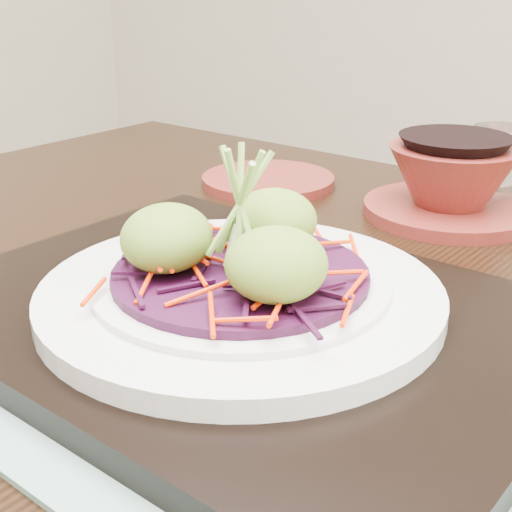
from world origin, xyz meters
The scene contains 11 objects.
dining_table centered at (0.03, 0.05, 0.68)m, with size 1.34×0.97×0.78m.
placemat centered at (-0.01, -0.01, 0.79)m, with size 0.50×0.39×0.00m, color gray.
serving_tray centered at (-0.01, -0.01, 0.80)m, with size 0.43×0.32×0.02m, color black.
white_plate centered at (-0.01, -0.01, 0.82)m, with size 0.28×0.28×0.02m.
cabbage_bed centered at (-0.01, -0.01, 0.83)m, with size 0.18×0.18×0.01m, color #3A0B2F.
carrot_julienne centered at (-0.01, -0.01, 0.84)m, with size 0.22×0.22×0.01m, color red, non-canonical shape.
guacamole_scoops centered at (-0.01, -0.01, 0.86)m, with size 0.15×0.14×0.05m.
scallion_garnish centered at (-0.01, -0.01, 0.88)m, with size 0.06×0.06×0.10m, color #86B849, non-canonical shape.
terracotta_side_plate centered at (-0.18, 0.32, 0.79)m, with size 0.16×0.16×0.01m, color maroon.
water_glass centered at (0.06, 0.39, 0.83)m, with size 0.06×0.06×0.09m, color white.
terracotta_bowl_set centered at (0.03, 0.32, 0.82)m, with size 0.22×0.22×0.07m.
Camera 1 is at (0.24, -0.39, 1.03)m, focal length 50.00 mm.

